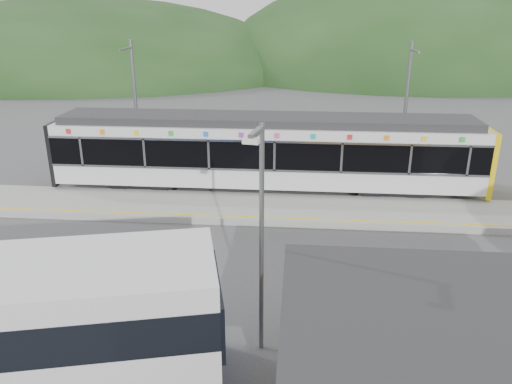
{
  "coord_description": "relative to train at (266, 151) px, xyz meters",
  "views": [
    {
      "loc": [
        1.64,
        -17.09,
        8.52
      ],
      "look_at": [
        0.06,
        1.0,
        1.79
      ],
      "focal_mm": 35.0,
      "sensor_mm": 36.0,
      "label": 1
    }
  ],
  "objects": [
    {
      "name": "hills",
      "position": [
        6.08,
        -0.71,
        -2.06
      ],
      "size": [
        146.0,
        149.0,
        26.0
      ],
      "color": "#1E3D19",
      "rests_on": "ground"
    },
    {
      "name": "train",
      "position": [
        0.0,
        0.0,
        0.0
      ],
      "size": [
        20.44,
        3.01,
        3.74
      ],
      "color": "black",
      "rests_on": "ground"
    },
    {
      "name": "platform",
      "position": [
        -0.11,
        -2.7,
        -1.91
      ],
      "size": [
        26.0,
        3.2,
        0.3
      ],
      "primitive_type": "cube",
      "color": "#9E9E99",
      "rests_on": "ground"
    },
    {
      "name": "catenary_mast_east",
      "position": [
        6.89,
        2.56,
        1.58
      ],
      "size": [
        0.18,
        1.8,
        7.0
      ],
      "color": "slate",
      "rests_on": "ground"
    },
    {
      "name": "ground",
      "position": [
        -0.11,
        -6.0,
        -2.06
      ],
      "size": [
        120.0,
        120.0,
        0.0
      ],
      "primitive_type": "plane",
      "color": "#4C4C4F",
      "rests_on": "ground"
    },
    {
      "name": "yellow_line",
      "position": [
        -0.11,
        -4.0,
        -1.76
      ],
      "size": [
        26.0,
        0.1,
        0.01
      ],
      "primitive_type": "cube",
      "color": "yellow",
      "rests_on": "platform"
    },
    {
      "name": "catenary_mast_west",
      "position": [
        -7.11,
        2.56,
        1.58
      ],
      "size": [
        0.18,
        1.8,
        7.0
      ],
      "color": "slate",
      "rests_on": "ground"
    },
    {
      "name": "lamp_post",
      "position": [
        0.71,
        -12.19,
        1.56
      ],
      "size": [
        0.38,
        1.09,
        6.08
      ],
      "rotation": [
        0.0,
        0.0,
        -0.18
      ],
      "color": "slate",
      "rests_on": "ground"
    }
  ]
}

